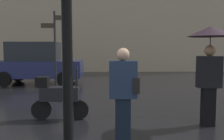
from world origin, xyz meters
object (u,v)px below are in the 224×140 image
at_px(street_signpost, 55,43).
at_px(parked_scooter, 58,96).
at_px(pedestrian_with_umbrella, 210,51).
at_px(pedestrian_with_bag, 124,90).
at_px(parked_car_left, 38,63).

bearing_deg(street_signpost, parked_scooter, -77.68).
height_order(pedestrian_with_umbrella, pedestrian_with_bag, pedestrian_with_umbrella).
bearing_deg(parked_car_left, pedestrian_with_bag, 101.33).
xyz_separation_m(pedestrian_with_umbrella, parked_car_left, (-5.43, 6.45, -0.62)).
xyz_separation_m(pedestrian_with_bag, street_signpost, (-2.25, 5.21, 0.93)).
height_order(pedestrian_with_umbrella, street_signpost, street_signpost).
height_order(pedestrian_with_bag, parked_car_left, parked_car_left).
xyz_separation_m(pedestrian_with_umbrella, pedestrian_with_bag, (-1.89, -0.90, -0.67)).
bearing_deg(parked_scooter, parked_car_left, 93.69).
relative_size(pedestrian_with_bag, parked_car_left, 0.41).
distance_m(parked_scooter, parked_car_left, 6.28).
height_order(pedestrian_with_bag, street_signpost, street_signpost).
relative_size(pedestrian_with_bag, street_signpost, 0.54).
distance_m(parked_car_left, street_signpost, 2.65).
height_order(parked_car_left, street_signpost, street_signpost).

